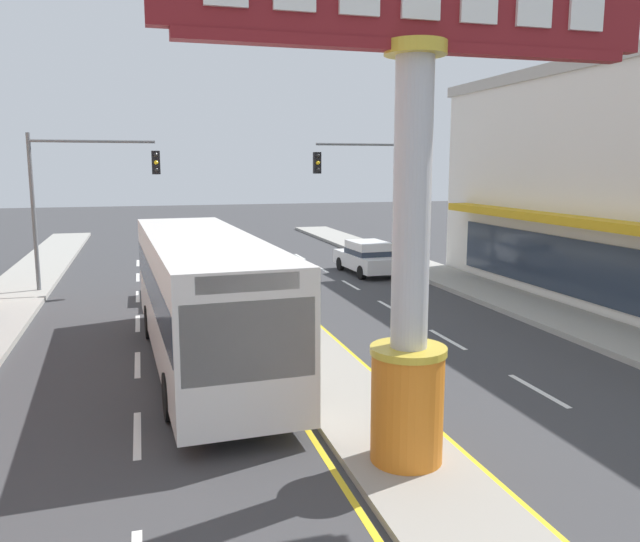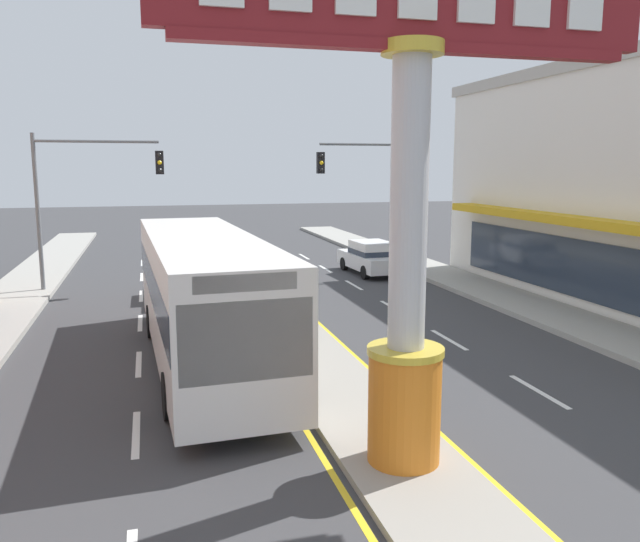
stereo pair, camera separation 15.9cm
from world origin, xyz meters
TOP-DOWN VIEW (x-y plane):
  - median_strip at (0.00, 18.00)m, footprint 2.04×52.00m
  - sidewalk_right at (8.88, 16.00)m, footprint 2.52×60.00m
  - lane_markings at (0.00, 16.65)m, footprint 8.78×52.00m
  - district_sign at (0.00, 6.63)m, footprint 7.81×1.25m
  - traffic_light_left_side at (-6.25, 23.81)m, footprint 4.86×0.46m
  - traffic_light_right_side at (6.25, 24.45)m, footprint 4.86×0.46m
  - sedan_near_right_lane at (-2.67, 21.71)m, footprint 1.84×4.30m
  - bus_far_right_lane at (-2.67, 13.25)m, footprint 3.02×11.30m
  - sedan_near_left_lane at (5.97, 24.88)m, footprint 2.01×4.38m

SIDE VIEW (x-z plane):
  - lane_markings at x=0.00m, z-range 0.00..0.01m
  - median_strip at x=0.00m, z-range 0.00..0.14m
  - sidewalk_right at x=8.88m, z-range 0.00..0.18m
  - sedan_near_right_lane at x=-2.67m, z-range 0.02..1.55m
  - sedan_near_left_lane at x=5.97m, z-range 0.02..1.55m
  - bus_far_right_lane at x=-2.67m, z-range 0.24..3.50m
  - traffic_light_left_side at x=-6.25m, z-range 1.15..7.35m
  - traffic_light_right_side at x=6.25m, z-range 1.15..7.35m
  - district_sign at x=0.00m, z-range 0.47..8.52m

